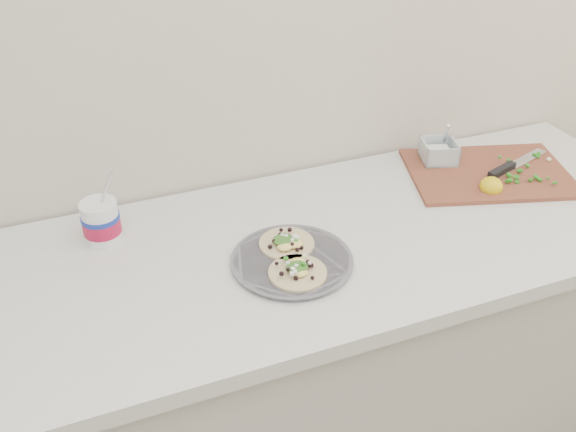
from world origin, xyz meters
name	(u,v)px	position (x,y,z in m)	size (l,w,h in m)	color
counter	(217,396)	(0.00, 1.43, 0.45)	(2.44, 0.66, 0.90)	beige
taco_plate	(292,258)	(0.18, 1.35, 0.92)	(0.28, 0.28, 0.04)	slate
tub	(102,218)	(-0.20, 1.60, 0.96)	(0.09, 0.09, 0.20)	white
cutboard	(486,168)	(0.83, 1.53, 0.92)	(0.50, 0.41, 0.07)	brown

